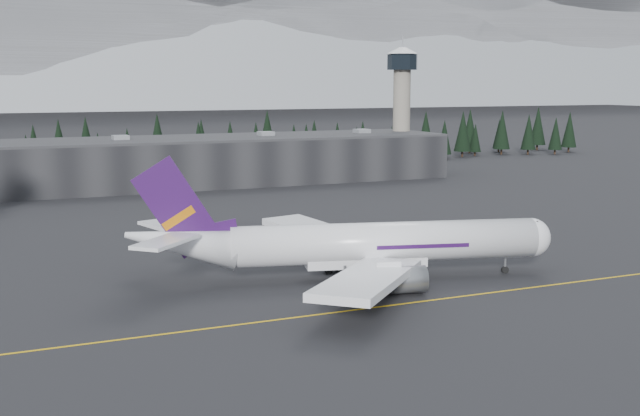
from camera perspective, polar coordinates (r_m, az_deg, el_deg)
name	(u,v)px	position (r m, az deg, el deg)	size (l,w,h in m)	color
ground	(385,301)	(101.44, 4.61, -6.63)	(1400.00, 1400.00, 0.00)	black
taxiline	(392,305)	(99.76, 5.16, -6.90)	(400.00, 0.40, 0.02)	gold
terminal	(160,162)	(216.94, -11.33, 3.21)	(160.00, 30.00, 12.60)	black
control_tower	(402,95)	(246.12, 5.84, 7.98)	(10.00, 10.00, 37.70)	gray
treeline	(133,148)	(252.94, -13.18, 4.21)	(360.00, 20.00, 15.00)	black
mountain_ridge	(3,105)	(1087.14, -21.59, 6.84)	(4400.00, 900.00, 420.00)	white
jet_main	(348,244)	(111.00, 2.01, -2.60)	(59.03, 53.76, 17.70)	white
gse_vehicle_b	(172,198)	(189.06, -10.49, 0.73)	(1.77, 4.40, 1.50)	silver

